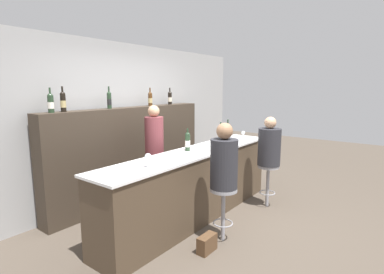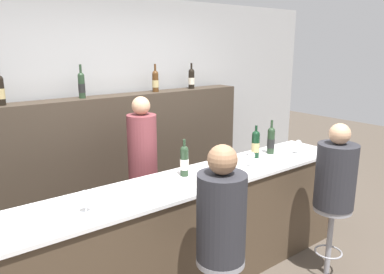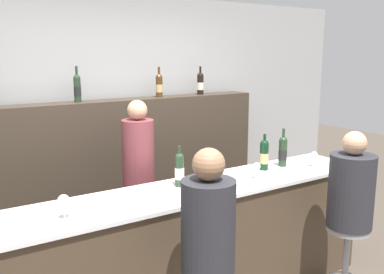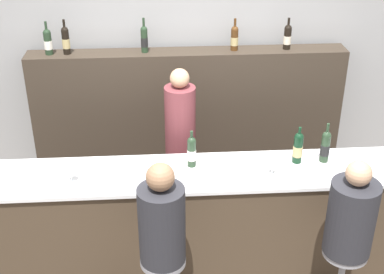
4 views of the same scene
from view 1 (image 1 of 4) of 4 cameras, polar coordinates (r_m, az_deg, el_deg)
name	(u,v)px [view 1 (image 1 of 4)]	position (r m, az deg, el deg)	size (l,w,h in m)	color
ground_plane	(211,223)	(4.38, 3.63, -15.98)	(16.00, 16.00, 0.00)	#4C4238
wall_back	(122,122)	(5.21, -13.17, 2.86)	(6.40, 0.05, 2.60)	#9E9E9E
bar_counter	(195,185)	(4.34, 0.57, -9.10)	(3.34, 0.60, 0.99)	#473828
back_bar_cabinet	(132,154)	(5.13, -11.34, -3.10)	(3.14, 0.28, 1.55)	#382D23
wine_bottle_counter_0	(188,141)	(4.20, -0.84, -0.84)	(0.07, 0.07, 0.32)	#233823
wine_bottle_counter_1	(221,134)	(4.91, 5.47, 0.66)	(0.08, 0.08, 0.32)	black
wine_bottle_counter_2	(228,132)	(5.10, 6.82, 1.01)	(0.08, 0.08, 0.35)	#233823
wine_bottle_backbar_0	(51,103)	(4.26, -25.32, 5.91)	(0.08, 0.08, 0.32)	#233823
wine_bottle_backbar_1	(63,102)	(4.34, -23.35, 6.22)	(0.07, 0.07, 0.34)	black
wine_bottle_backbar_2	(109,100)	(4.75, -15.49, 6.84)	(0.07, 0.07, 0.34)	#233823
wine_bottle_backbar_3	(150,99)	(5.32, -7.97, 7.24)	(0.07, 0.07, 0.31)	#4C2D14
wine_bottle_backbar_4	(170,98)	(5.70, -4.23, 7.46)	(0.07, 0.07, 0.31)	black
wine_glass_0	(148,157)	(3.39, -8.38, -3.79)	(0.08, 0.08, 0.16)	silver
wine_glass_1	(222,139)	(4.62, 5.76, -0.40)	(0.07, 0.07, 0.14)	silver
wine_glass_2	(243,133)	(5.21, 9.72, 0.71)	(0.07, 0.07, 0.14)	silver
tasting_menu	(201,153)	(4.07, 1.68, -3.10)	(0.21, 0.30, 0.00)	white
bar_stool_left	(223,200)	(3.75, 5.99, -11.88)	(0.33, 0.33, 0.68)	gray
guest_seated_left	(224,161)	(3.60, 6.13, -4.49)	(0.33, 0.33, 0.79)	#28282D
bar_stool_right	(268,175)	(4.89, 14.29, -6.97)	(0.33, 0.33, 0.68)	gray
guest_seated_right	(269,145)	(4.78, 14.52, -1.49)	(0.35, 0.35, 0.76)	#28282D
bartender	(155,162)	(4.61, -7.11, -4.69)	(0.28, 0.28, 1.61)	brown
handbag	(207,244)	(3.66, 2.88, -19.63)	(0.26, 0.12, 0.20)	#513823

